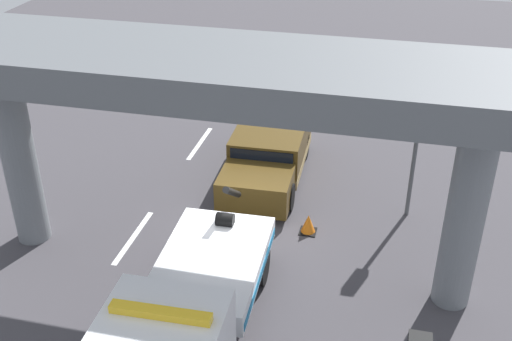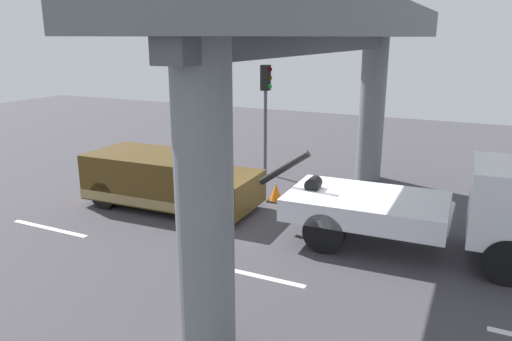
{
  "view_description": "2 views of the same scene",
  "coord_description": "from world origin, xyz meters",
  "px_view_note": "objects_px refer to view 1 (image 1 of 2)",
  "views": [
    {
      "loc": [
        13.13,
        3.77,
        10.16
      ],
      "look_at": [
        -1.79,
        0.18,
        1.57
      ],
      "focal_mm": 43.87,
      "sensor_mm": 36.0,
      "label": 1
    },
    {
      "loc": [
        4.25,
        -11.42,
        4.97
      ],
      "look_at": [
        -1.3,
        0.14,
        1.42
      ],
      "focal_mm": 33.92,
      "sensor_mm": 36.0,
      "label": 2
    }
  ],
  "objects_px": {
    "tow_truck_white": "(187,311)",
    "towed_van_green": "(268,155)",
    "traffic_cone_orange": "(308,224)",
    "traffic_light_near": "(419,124)"
  },
  "relations": [
    {
      "from": "tow_truck_white",
      "to": "traffic_cone_orange",
      "type": "relative_size",
      "value": 12.98
    },
    {
      "from": "tow_truck_white",
      "to": "traffic_light_near",
      "type": "distance_m",
      "value": 8.26
    },
    {
      "from": "traffic_cone_orange",
      "to": "traffic_light_near",
      "type": "bearing_deg",
      "value": 120.46
    },
    {
      "from": "traffic_light_near",
      "to": "traffic_cone_orange",
      "type": "relative_size",
      "value": 7.16
    },
    {
      "from": "traffic_light_near",
      "to": "traffic_cone_orange",
      "type": "height_order",
      "value": "traffic_light_near"
    },
    {
      "from": "traffic_light_near",
      "to": "traffic_cone_orange",
      "type": "xyz_separation_m",
      "value": [
        1.58,
        -2.69,
        -2.67
      ]
    },
    {
      "from": "tow_truck_white",
      "to": "traffic_cone_orange",
      "type": "bearing_deg",
      "value": 161.13
    },
    {
      "from": "tow_truck_white",
      "to": "towed_van_green",
      "type": "xyz_separation_m",
      "value": [
        -8.04,
        -0.03,
        -0.42
      ]
    },
    {
      "from": "towed_van_green",
      "to": "traffic_light_near",
      "type": "bearing_deg",
      "value": 73.79
    },
    {
      "from": "tow_truck_white",
      "to": "towed_van_green",
      "type": "distance_m",
      "value": 8.05
    }
  ]
}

